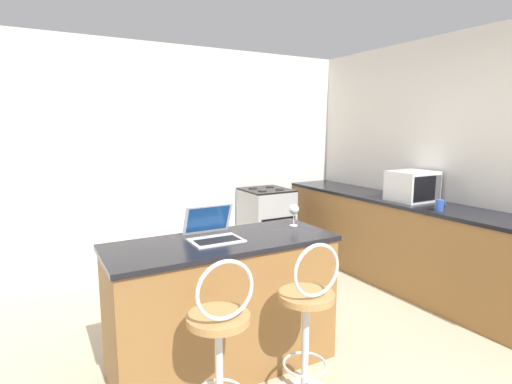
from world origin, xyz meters
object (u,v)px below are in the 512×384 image
object	(u,v)px
laptop	(213,231)
wine_glass_tall	(294,210)
bar_stool_near	(220,354)
microwave	(412,186)
bar_stool_far	(307,327)
mug_blue	(440,205)
stove_range	(266,226)

from	to	relation	value
laptop	wine_glass_tall	world-z (taller)	laptop
bar_stool_near	microwave	size ratio (longest dim) A/B	2.34
bar_stool_far	wine_glass_tall	distance (m)	0.95
bar_stool_far	mug_blue	distance (m)	1.96
laptop	mug_blue	distance (m)	2.18
bar_stool_far	laptop	world-z (taller)	laptop
bar_stool_far	laptop	distance (m)	0.88
microwave	mug_blue	bearing A→B (deg)	-112.93
bar_stool_far	laptop	xyz separation A→B (m)	(-0.34, 0.64, 0.50)
mug_blue	bar_stool_far	bearing A→B (deg)	-165.19
bar_stool_far	microwave	world-z (taller)	microwave
bar_stool_near	wine_glass_tall	distance (m)	1.28
microwave	mug_blue	size ratio (longest dim) A/B	4.23
bar_stool_near	wine_glass_tall	world-z (taller)	wine_glass_tall
microwave	bar_stool_far	bearing A→B (deg)	-154.72
wine_glass_tall	bar_stool_far	bearing A→B (deg)	-117.90
laptop	stove_range	world-z (taller)	laptop
mug_blue	microwave	bearing A→B (deg)	67.07
laptop	stove_range	xyz separation A→B (m)	(1.46, 1.73, -0.52)
bar_stool_near	microwave	bearing A→B (deg)	20.22
microwave	wine_glass_tall	distance (m)	1.71
mug_blue	wine_glass_tall	world-z (taller)	wine_glass_tall
microwave	stove_range	bearing A→B (deg)	122.99
bar_stool_far	microwave	distance (m)	2.33
bar_stool_near	bar_stool_far	world-z (taller)	same
microwave	mug_blue	world-z (taller)	microwave
laptop	microwave	world-z (taller)	microwave
bar_stool_near	wine_glass_tall	bearing A→B (deg)	35.93
microwave	mug_blue	distance (m)	0.53
bar_stool_far	stove_range	bearing A→B (deg)	64.70
microwave	wine_glass_tall	size ratio (longest dim) A/B	2.58
laptop	wine_glass_tall	size ratio (longest dim) A/B	2.00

